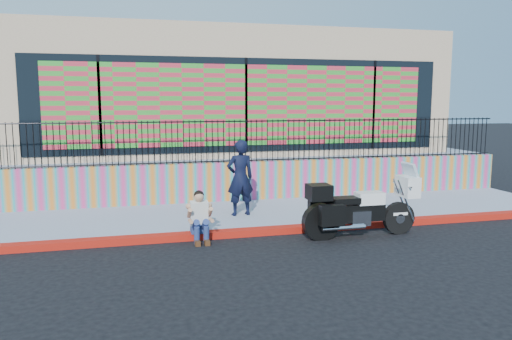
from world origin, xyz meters
name	(u,v)px	position (x,y,z in m)	size (l,w,h in m)	color
ground	(288,233)	(0.00, 0.00, 0.00)	(90.00, 90.00, 0.00)	black
red_curb	(288,229)	(0.00, 0.00, 0.07)	(16.00, 0.30, 0.15)	#9D190B
sidewalk	(268,214)	(0.00, 1.65, 0.07)	(16.00, 3.00, 0.15)	gray
mural_wall	(253,180)	(0.00, 3.25, 0.70)	(16.00, 0.20, 1.10)	#D5387C
metal_fence	(253,141)	(0.00, 3.25, 1.85)	(15.80, 0.04, 1.20)	black
elevated_platform	(221,162)	(0.00, 8.35, 0.62)	(16.00, 10.00, 1.25)	gray
storefront_building	(222,94)	(0.00, 8.13, 3.25)	(14.00, 8.06, 4.00)	tan
police_motorcycle	(359,207)	(1.41, -0.70, 0.68)	(2.60, 0.86, 1.62)	black
police_officer	(240,178)	(-0.80, 1.38, 1.09)	(0.69, 0.45, 1.89)	black
seated_man	(200,221)	(-2.03, -0.22, 0.45)	(0.54, 0.71, 1.06)	navy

